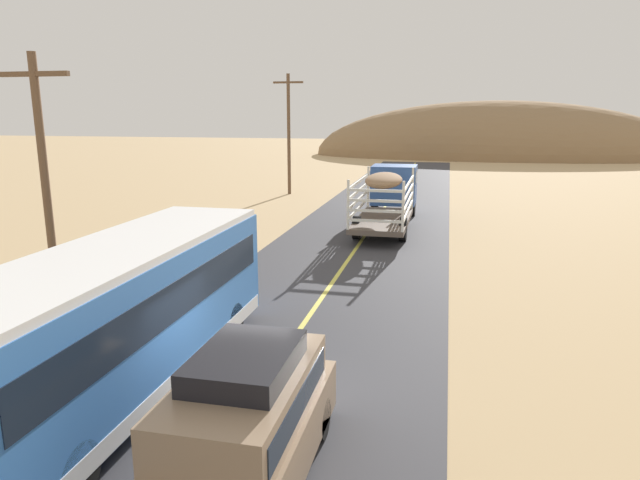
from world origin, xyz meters
TOP-DOWN VIEW (x-y plane):
  - ground_plane at (0.00, 0.00)m, footprint 240.00×240.00m
  - road_surface at (0.00, 0.00)m, footprint 8.00×120.00m
  - road_centre_line at (0.00, 0.00)m, footprint 0.16×117.60m
  - suv_near at (0.88, -2.24)m, footprint 1.90×4.62m
  - livestock_truck at (0.80, 20.50)m, footprint 2.53×9.70m
  - bus at (-2.66, -0.03)m, footprint 2.54×10.00m
  - power_pole_near at (-7.58, 4.28)m, footprint 2.20×0.24m
  - power_pole_mid at (-7.58, 30.11)m, footprint 2.20×0.24m
  - distant_hill at (10.08, 71.52)m, footprint 49.94×19.98m

SIDE VIEW (x-z plane):
  - ground_plane at x=0.00m, z-range 0.00..0.00m
  - distant_hill at x=10.08m, z-range -7.51..7.51m
  - road_surface at x=0.00m, z-range 0.00..0.02m
  - road_centre_line at x=0.00m, z-range 0.02..0.02m
  - suv_near at x=0.88m, z-range 0.01..2.29m
  - bus at x=-2.66m, z-range 0.14..3.35m
  - livestock_truck at x=0.80m, z-range 0.28..3.30m
  - power_pole_near at x=-7.58m, z-range 0.29..7.79m
  - power_pole_mid at x=-7.58m, z-range 0.30..8.87m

